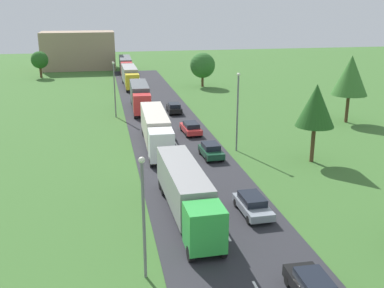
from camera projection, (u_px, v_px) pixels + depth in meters
road at (194, 177)px, 42.21m from camera, size 10.00×140.00×0.06m
lane_marking_centre at (196, 180)px, 41.35m from camera, size 0.16×123.95×0.01m
truck_lead at (186, 191)px, 33.79m from camera, size 2.79×13.24×3.59m
truck_second at (156, 128)px, 50.23m from camera, size 2.86×13.83×3.75m
truck_third at (140, 95)px, 68.07m from camera, size 2.79×11.88×3.79m
truck_fourth at (130, 76)px, 86.77m from camera, size 2.65×12.27×3.73m
truck_fifth at (126, 65)px, 102.71m from camera, size 2.75×14.45×3.58m
car_lead at (312, 287)px, 24.51m from camera, size 1.92×4.04×1.51m
car_second at (253, 204)px, 34.58m from camera, size 2.01×4.50×1.43m
car_third at (211, 150)px, 47.16m from camera, size 2.01×3.98×1.49m
car_fourth at (191, 128)px, 55.74m from camera, size 2.08×4.49×1.47m
car_fifth at (174, 108)px, 66.27m from camera, size 1.96×4.13×1.48m
lamppost_lead at (143, 212)px, 25.60m from camera, size 0.36×0.36×7.51m
lamppost_second at (238, 108)px, 48.40m from camera, size 0.36×0.36×8.52m
lamppost_third at (114, 86)px, 63.17m from camera, size 0.36×0.36×7.79m
tree_birch at (203, 65)px, 86.64m from camera, size 4.78×4.78×6.47m
tree_maple at (40, 60)px, 97.25m from camera, size 3.65×3.65×5.62m
tree_elm at (316, 106)px, 44.70m from camera, size 3.85×3.85×7.96m
tree_ash at (351, 75)px, 59.81m from camera, size 4.74×4.74×8.98m
distant_building at (79, 51)px, 109.58m from camera, size 17.16×8.52×8.92m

